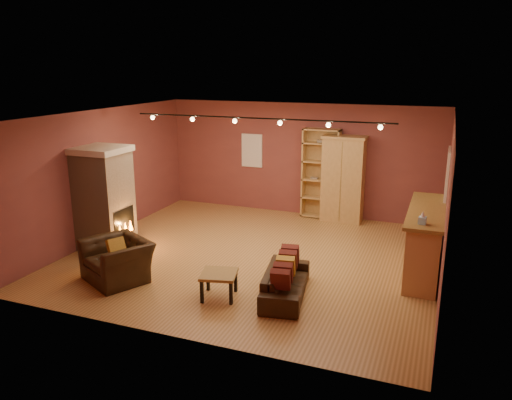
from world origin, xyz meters
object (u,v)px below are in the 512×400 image
at_px(bookcase, 321,173).
at_px(loveseat, 286,276).
at_px(fireplace, 104,198).
at_px(armchair, 117,254).
at_px(coffee_table, 219,276).
at_px(bar_counter, 425,240).
at_px(armoire, 343,179).

height_order(bookcase, loveseat, bookcase).
bearing_deg(bookcase, fireplace, -134.11).
height_order(fireplace, loveseat, fireplace).
bearing_deg(armchair, fireplace, 160.24).
distance_m(fireplace, armchair, 1.87).
height_order(bookcase, coffee_table, bookcase).
xyz_separation_m(fireplace, bookcase, (3.62, 3.73, 0.07)).
height_order(loveseat, coffee_table, loveseat).
relative_size(bookcase, bar_counter, 0.89).
bearing_deg(loveseat, coffee_table, 104.55).
bearing_deg(coffee_table, bookcase, 85.04).
distance_m(bar_counter, armchair, 5.54).
distance_m(armoire, coffee_table, 5.03).
height_order(loveseat, armchair, armchair).
bearing_deg(armoire, fireplace, -139.48).
xyz_separation_m(armoire, loveseat, (-0.02, -4.44, -0.71)).
bearing_deg(loveseat, bar_counter, -57.25).
distance_m(bar_counter, coffee_table, 3.85).
height_order(armoire, coffee_table, armoire).
height_order(fireplace, armoire, fireplace).
bearing_deg(coffee_table, fireplace, 157.84).
height_order(armoire, loveseat, armoire).
height_order(bar_counter, loveseat, bar_counter).
bearing_deg(coffee_table, armchair, -179.80).
bearing_deg(armoire, coffee_table, -101.72).
relative_size(bar_counter, armchair, 1.89).
bearing_deg(loveseat, armoire, -9.70).
relative_size(bookcase, armoire, 1.06).
bearing_deg(bookcase, armchair, -115.57).
relative_size(fireplace, bar_counter, 0.85).
relative_size(armoire, loveseat, 1.24).
relative_size(loveseat, armchair, 1.27).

